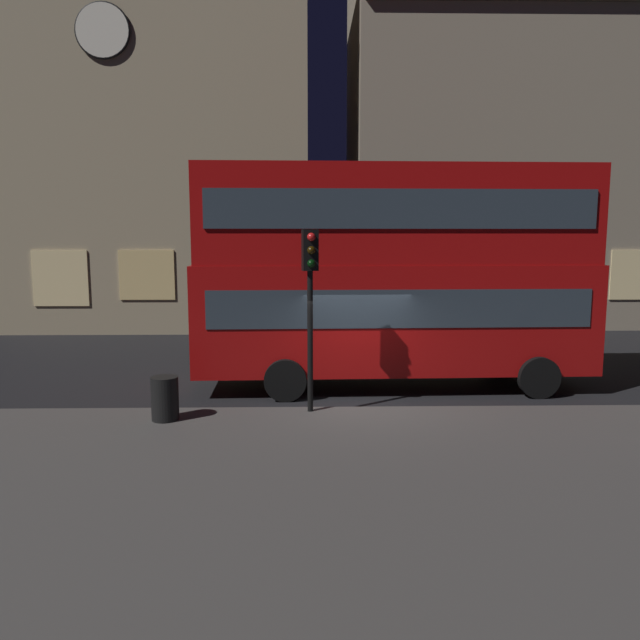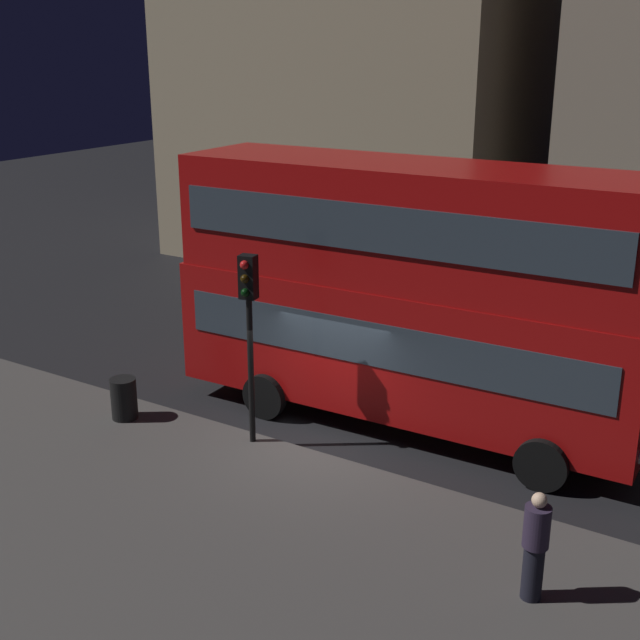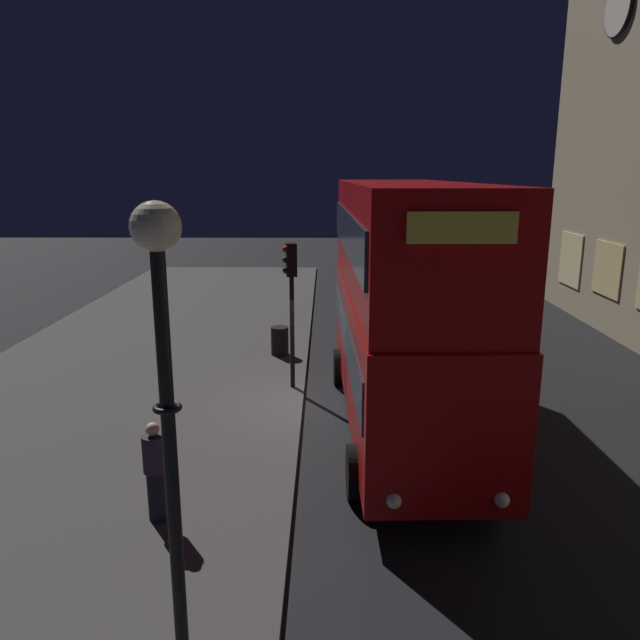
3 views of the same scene
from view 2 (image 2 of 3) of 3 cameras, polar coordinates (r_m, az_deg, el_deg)
The scene contains 7 objects.
ground_plane at distance 17.14m, azimuth -0.14°, elevation -8.54°, with size 80.00×80.00×0.00m, color black.
sidewalk_slab at distance 13.56m, azimuth -12.66°, elevation -16.84°, with size 44.00×9.81×0.12m, color #423F3D.
building_with_clock at distance 31.72m, azimuth 2.91°, elevation 19.04°, with size 12.45×9.20×16.13m.
double_decker_bus at distance 17.13m, azimuth 6.06°, elevation 2.34°, with size 10.01×3.08×5.52m.
traffic_light_near_kerb at distance 16.05m, azimuth -4.87°, elevation 0.67°, with size 0.36×0.39×3.86m.
pedestrian at distance 12.69m, azimuth 14.43°, elevation -14.62°, with size 0.38×0.38×1.71m.
litter_bin at distance 18.34m, azimuth -13.20°, elevation -5.22°, with size 0.55×0.55×0.90m, color black.
Camera 2 is at (8.10, -12.92, 7.83)m, focal length 47.02 mm.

